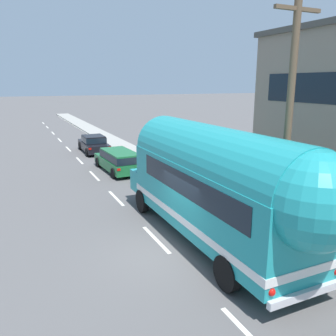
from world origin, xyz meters
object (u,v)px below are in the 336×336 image
Objects in this scene: utility_pole at (289,117)px; car_lead at (119,159)px; painted_bus at (219,183)px; car_second at (94,143)px.

car_lead is (-2.27, 11.96, -3.63)m from utility_pole.
painted_bus is 2.29× the size of car_lead.
utility_pole is 19.48m from car_second.
car_lead is at bearing -90.07° from car_second.
painted_bus is 2.46× the size of car_second.
utility_pole is 12.70m from car_lead.
car_lead is at bearing 90.09° from painted_bus.
car_lead is (-0.02, 11.42, -1.51)m from painted_bus.
utility_pole is at bearing -13.56° from painted_bus.
utility_pole is at bearing -83.21° from car_second.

